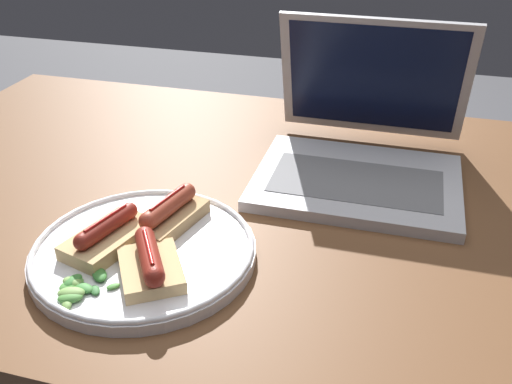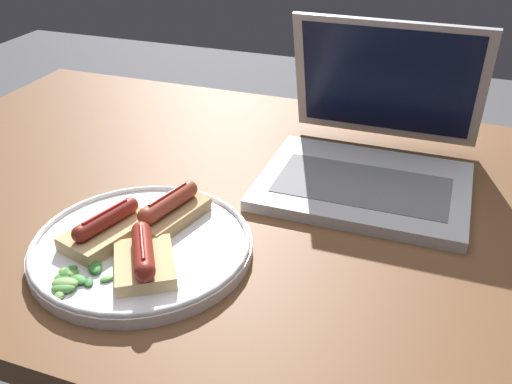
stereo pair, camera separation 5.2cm
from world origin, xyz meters
TOP-DOWN VIEW (x-y plane):
  - desk at (0.00, 0.00)m, footprint 1.45×0.83m
  - laptop at (0.10, 0.11)m, footprint 0.32×0.32m
  - plate at (-0.14, -0.20)m, footprint 0.29×0.29m
  - sausage_toast_left at (-0.11, -0.25)m, footprint 0.11×0.12m
  - sausage_toast_middle at (-0.19, -0.20)m, footprint 0.10×0.13m
  - sausage_toast_right at (-0.13, -0.14)m, footprint 0.08×0.13m
  - salad_pile at (-0.18, -0.29)m, footprint 0.07×0.08m

SIDE VIEW (x-z plane):
  - desk at x=0.00m, z-range 0.28..1.01m
  - plate at x=-0.14m, z-range 0.73..0.75m
  - salad_pile at x=-0.18m, z-range 0.74..0.75m
  - sausage_toast_middle at x=-0.19m, z-range 0.74..0.78m
  - sausage_toast_left at x=-0.11m, z-range 0.74..0.78m
  - sausage_toast_right at x=-0.13m, z-range 0.74..0.79m
  - laptop at x=0.10m, z-range 0.65..0.89m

